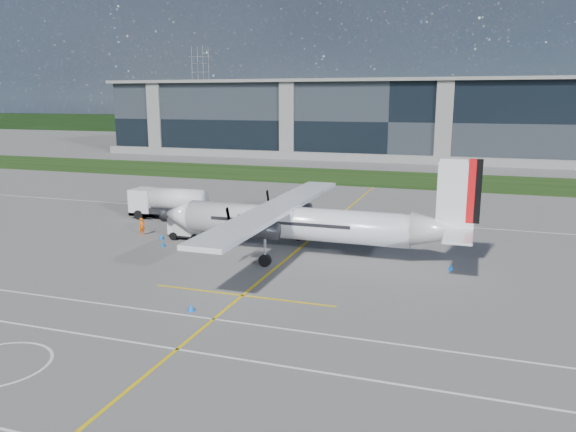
# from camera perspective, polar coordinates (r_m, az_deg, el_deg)

# --- Properties ---
(ground) EXTENTS (400.00, 400.00, 0.00)m
(ground) POSITION_cam_1_polar(r_m,az_deg,el_deg) (78.84, 6.64, 3.11)
(ground) COLOR slate
(ground) RESTS_ON ground
(grass_strip) EXTENTS (400.00, 18.00, 0.04)m
(grass_strip) POSITION_cam_1_polar(r_m,az_deg,el_deg) (86.59, 7.76, 3.88)
(grass_strip) COLOR black
(grass_strip) RESTS_ON ground
(terminal_building) EXTENTS (120.00, 20.00, 15.00)m
(terminal_building) POSITION_cam_1_polar(r_m,az_deg,el_deg) (117.43, 10.92, 9.53)
(terminal_building) COLOR black
(terminal_building) RESTS_ON ground
(tree_line) EXTENTS (400.00, 6.00, 6.00)m
(tree_line) POSITION_cam_1_polar(r_m,az_deg,el_deg) (177.19, 13.60, 8.69)
(tree_line) COLOR black
(tree_line) RESTS_ON ground
(pylon_west) EXTENTS (9.00, 4.60, 30.00)m
(pylon_west) POSITION_cam_1_polar(r_m,az_deg,el_deg) (209.63, -8.83, 12.61)
(pylon_west) COLOR gray
(pylon_west) RESTS_ON ground
(yellow_taxiway_centerline) EXTENTS (0.20, 70.00, 0.01)m
(yellow_taxiway_centerline) POSITION_cam_1_polar(r_m,az_deg,el_deg) (49.54, 2.68, -2.06)
(yellow_taxiway_centerline) COLOR yellow
(yellow_taxiway_centerline) RESTS_ON ground
(white_lane_line) EXTENTS (90.00, 0.15, 0.01)m
(white_lane_line) POSITION_cam_1_polar(r_m,az_deg,el_deg) (29.99, -16.29, -12.08)
(white_lane_line) COLOR white
(white_lane_line) RESTS_ON ground
(turboprop_aircraft) EXTENTS (25.28, 26.22, 7.86)m
(turboprop_aircraft) POSITION_cam_1_polar(r_m,az_deg,el_deg) (42.98, 1.87, 1.15)
(turboprop_aircraft) COLOR white
(turboprop_aircraft) RESTS_ON ground
(fuel_tanker_truck) EXTENTS (8.37, 2.72, 3.14)m
(fuel_tanker_truck) POSITION_cam_1_polar(r_m,az_deg,el_deg) (57.81, -12.52, 1.28)
(fuel_tanker_truck) COLOR silver
(fuel_tanker_truck) RESTS_ON ground
(baggage_tug) EXTENTS (3.42, 2.05, 2.05)m
(baggage_tug) POSITION_cam_1_polar(r_m,az_deg,el_deg) (49.22, -10.02, -1.10)
(baggage_tug) COLOR silver
(baggage_tug) RESTS_ON ground
(ground_crew_person) EXTENTS (0.82, 0.89, 1.80)m
(ground_crew_person) POSITION_cam_1_polar(r_m,az_deg,el_deg) (51.40, -14.62, -0.90)
(ground_crew_person) COLOR #F25907
(ground_crew_person) RESTS_ON ground
(safety_cone_tail) EXTENTS (0.36, 0.36, 0.50)m
(safety_cone_tail) POSITION_cam_1_polar(r_m,az_deg,el_deg) (41.45, 16.21, -4.98)
(safety_cone_tail) COLOR blue
(safety_cone_tail) RESTS_ON ground
(safety_cone_nose_port) EXTENTS (0.36, 0.36, 0.50)m
(safety_cone_nose_port) POSITION_cam_1_polar(r_m,az_deg,el_deg) (47.24, -12.57, -2.73)
(safety_cone_nose_port) COLOR blue
(safety_cone_nose_port) RESTS_ON ground
(safety_cone_nose_stbd) EXTENTS (0.36, 0.36, 0.50)m
(safety_cone_nose_stbd) POSITION_cam_1_polar(r_m,az_deg,el_deg) (49.69, -10.15, -1.90)
(safety_cone_nose_stbd) COLOR blue
(safety_cone_nose_stbd) RESTS_ON ground
(safety_cone_portwing) EXTENTS (0.36, 0.36, 0.50)m
(safety_cone_portwing) POSITION_cam_1_polar(r_m,az_deg,el_deg) (32.94, -9.82, -9.09)
(safety_cone_portwing) COLOR blue
(safety_cone_portwing) RESTS_ON ground
(safety_cone_fwd) EXTENTS (0.36, 0.36, 0.50)m
(safety_cone_fwd) POSITION_cam_1_polar(r_m,az_deg,el_deg) (49.71, -12.72, -2.01)
(safety_cone_fwd) COLOR blue
(safety_cone_fwd) RESTS_ON ground
(safety_cone_stbdwing) EXTENTS (0.36, 0.36, 0.50)m
(safety_cone_stbdwing) POSITION_cam_1_polar(r_m,az_deg,el_deg) (56.92, 3.57, 0.02)
(safety_cone_stbdwing) COLOR blue
(safety_cone_stbdwing) RESTS_ON ground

